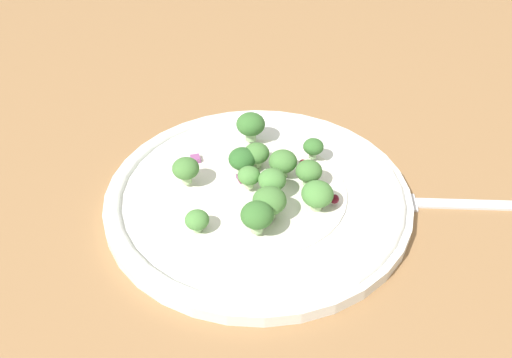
# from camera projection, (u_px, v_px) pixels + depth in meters

# --- Properties ---
(ground_plane) EXTENTS (1.80, 1.80, 0.02)m
(ground_plane) POSITION_uv_depth(u_px,v_px,m) (241.00, 210.00, 0.55)
(ground_plane) COLOR olive
(plate) EXTENTS (0.29, 0.29, 0.02)m
(plate) POSITION_uv_depth(u_px,v_px,m) (256.00, 194.00, 0.54)
(plate) COLOR white
(plate) RESTS_ON ground_plane
(dressing_pool) EXTENTS (0.17, 0.17, 0.00)m
(dressing_pool) POSITION_uv_depth(u_px,v_px,m) (256.00, 190.00, 0.54)
(dressing_pool) COLOR white
(dressing_pool) RESTS_ON plate
(broccoli_floret_0) EXTENTS (0.03, 0.03, 0.03)m
(broccoli_floret_0) POSITION_uv_depth(u_px,v_px,m) (255.00, 216.00, 0.48)
(broccoli_floret_0) COLOR #9EC684
(broccoli_floret_0) RESTS_ON plate
(broccoli_floret_1) EXTENTS (0.03, 0.03, 0.03)m
(broccoli_floret_1) POSITION_uv_depth(u_px,v_px,m) (249.00, 125.00, 0.58)
(broccoli_floret_1) COLOR #8EB77A
(broccoli_floret_1) RESTS_ON plate
(broccoli_floret_2) EXTENTS (0.03, 0.03, 0.03)m
(broccoli_floret_2) POSITION_uv_depth(u_px,v_px,m) (315.00, 195.00, 0.50)
(broccoli_floret_2) COLOR #ADD18E
(broccoli_floret_2) RESTS_ON plate
(broccoli_floret_3) EXTENTS (0.03, 0.03, 0.03)m
(broccoli_floret_3) POSITION_uv_depth(u_px,v_px,m) (270.00, 181.00, 0.51)
(broccoli_floret_3) COLOR #8EB77A
(broccoli_floret_3) RESTS_ON plate
(broccoli_floret_4) EXTENTS (0.02, 0.02, 0.02)m
(broccoli_floret_4) POSITION_uv_depth(u_px,v_px,m) (247.00, 177.00, 0.52)
(broccoli_floret_4) COLOR #ADD18E
(broccoli_floret_4) RESTS_ON plate
(broccoli_floret_5) EXTENTS (0.03, 0.03, 0.03)m
(broccoli_floret_5) POSITION_uv_depth(u_px,v_px,m) (281.00, 162.00, 0.54)
(broccoli_floret_5) COLOR #9EC684
(broccoli_floret_5) RESTS_ON plate
(broccoli_floret_6) EXTENTS (0.03, 0.03, 0.03)m
(broccoli_floret_6) POSITION_uv_depth(u_px,v_px,m) (307.00, 172.00, 0.53)
(broccoli_floret_6) COLOR #9EC684
(broccoli_floret_6) RESTS_ON plate
(broccoli_floret_7) EXTENTS (0.03, 0.03, 0.03)m
(broccoli_floret_7) POSITION_uv_depth(u_px,v_px,m) (184.00, 169.00, 0.53)
(broccoli_floret_7) COLOR #ADD18E
(broccoli_floret_7) RESTS_ON plate
(broccoli_floret_8) EXTENTS (0.02, 0.02, 0.02)m
(broccoli_floret_8) POSITION_uv_depth(u_px,v_px,m) (311.00, 147.00, 0.56)
(broccoli_floret_8) COLOR #8EB77A
(broccoli_floret_8) RESTS_ON plate
(broccoli_floret_9) EXTENTS (0.03, 0.03, 0.03)m
(broccoli_floret_9) POSITION_uv_depth(u_px,v_px,m) (267.00, 201.00, 0.49)
(broccoli_floret_9) COLOR #9EC684
(broccoli_floret_9) RESTS_ON plate
(broccoli_floret_10) EXTENTS (0.03, 0.03, 0.03)m
(broccoli_floret_10) POSITION_uv_depth(u_px,v_px,m) (239.00, 159.00, 0.55)
(broccoli_floret_10) COLOR #9EC684
(broccoli_floret_10) RESTS_ON plate
(broccoli_floret_11) EXTENTS (0.03, 0.03, 0.03)m
(broccoli_floret_11) POSITION_uv_depth(u_px,v_px,m) (255.00, 154.00, 0.55)
(broccoli_floret_11) COLOR #ADD18E
(broccoli_floret_11) RESTS_ON plate
(broccoli_floret_12) EXTENTS (0.02, 0.02, 0.02)m
(broccoli_floret_12) POSITION_uv_depth(u_px,v_px,m) (195.00, 220.00, 0.48)
(broccoli_floret_12) COLOR #9EC684
(broccoli_floret_12) RESTS_ON plate
(cranberry_0) EXTENTS (0.01, 0.01, 0.01)m
(cranberry_0) POSITION_uv_depth(u_px,v_px,m) (236.00, 179.00, 0.54)
(cranberry_0) COLOR maroon
(cranberry_0) RESTS_ON plate
(cranberry_1) EXTENTS (0.01, 0.01, 0.01)m
(cranberry_1) POSITION_uv_depth(u_px,v_px,m) (332.00, 199.00, 0.51)
(cranberry_1) COLOR #4C0A14
(cranberry_1) RESTS_ON plate
(cranberry_2) EXTENTS (0.01, 0.01, 0.01)m
(cranberry_2) POSITION_uv_depth(u_px,v_px,m) (301.00, 163.00, 0.56)
(cranberry_2) COLOR maroon
(cranberry_2) RESTS_ON plate
(cranberry_3) EXTENTS (0.01, 0.01, 0.01)m
(cranberry_3) POSITION_uv_depth(u_px,v_px,m) (249.00, 220.00, 0.50)
(cranberry_3) COLOR #4C0A14
(cranberry_3) RESTS_ON plate
(onion_bit_0) EXTENTS (0.01, 0.01, 0.00)m
(onion_bit_0) POSITION_uv_depth(u_px,v_px,m) (279.00, 162.00, 0.57)
(onion_bit_0) COLOR #843D75
(onion_bit_0) RESTS_ON plate
(onion_bit_1) EXTENTS (0.01, 0.01, 0.00)m
(onion_bit_1) POSITION_uv_depth(u_px,v_px,m) (240.00, 178.00, 0.55)
(onion_bit_1) COLOR #843D75
(onion_bit_1) RESTS_ON plate
(onion_bit_2) EXTENTS (0.01, 0.01, 0.01)m
(onion_bit_2) POSITION_uv_depth(u_px,v_px,m) (194.00, 159.00, 0.57)
(onion_bit_2) COLOR #934C84
(onion_bit_2) RESTS_ON plate
(fork) EXTENTS (0.19, 0.03, 0.01)m
(fork) POSITION_uv_depth(u_px,v_px,m) (462.00, 203.00, 0.54)
(fork) COLOR silver
(fork) RESTS_ON ground_plane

